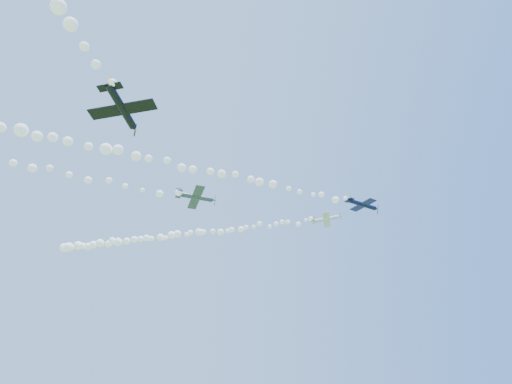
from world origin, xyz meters
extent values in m
cylinder|color=silver|center=(26.62, 10.31, 54.51)|extent=(5.88, 3.40, 1.44)
cone|color=silver|center=(29.66, 9.10, 54.83)|extent=(1.06, 1.06, 0.88)
cone|color=#A41232|center=(30.08, 8.93, 54.88)|extent=(0.42, 0.40, 0.31)
cube|color=black|center=(29.96, 8.97, 54.87)|extent=(0.32, 0.20, 1.92)
cube|color=silver|center=(26.87, 10.22, 54.42)|extent=(4.13, 7.51, 0.78)
cube|color=silver|center=(24.09, 11.31, 54.30)|extent=(1.76, 2.76, 0.34)
cube|color=#A41232|center=(23.96, 11.33, 54.84)|extent=(1.06, 0.47, 1.30)
sphere|color=black|center=(27.37, 9.98, 54.98)|extent=(1.02, 0.96, 0.84)
cylinder|color=#0C0F38|center=(27.86, -6.31, 47.89)|extent=(6.09, 1.45, 1.41)
cone|color=#0C0F38|center=(31.04, -5.77, 47.57)|extent=(0.85, 0.88, 0.88)
cone|color=white|center=(31.48, -5.70, 47.53)|extent=(0.35, 0.31, 0.31)
cube|color=black|center=(31.36, -5.72, 47.54)|extent=(0.33, 0.61, 1.86)
cube|color=#0C0F38|center=(28.08, -6.24, 47.75)|extent=(2.49, 7.33, 2.23)
cube|color=#0C0F38|center=(25.22, -6.77, 48.20)|extent=(1.20, 2.64, 0.84)
cube|color=white|center=(25.22, -6.92, 48.73)|extent=(1.10, 0.54, 1.26)
sphere|color=black|center=(28.74, -6.27, 48.17)|extent=(0.90, 0.98, 0.95)
cylinder|color=#35404E|center=(-4.01, -6.58, 45.38)|extent=(6.29, 1.66, 0.98)
cone|color=#35404E|center=(-0.68, -6.09, 45.44)|extent=(0.84, 0.92, 0.84)
cone|color=navy|center=(-0.22, -6.02, 45.44)|extent=(0.35, 0.33, 0.30)
cube|color=black|center=(-0.34, -6.04, 45.44)|extent=(0.10, 0.19, 1.97)
cube|color=#35404E|center=(-3.75, -6.54, 45.26)|extent=(2.66, 7.81, 0.31)
cube|color=#35404E|center=(-6.78, -6.99, 45.38)|extent=(1.27, 2.79, 0.15)
cube|color=navy|center=(-6.87, -7.01, 45.95)|extent=(1.01, 0.26, 1.26)
sphere|color=black|center=(-3.14, -6.46, 45.79)|extent=(0.86, 0.86, 0.77)
cylinder|color=black|center=(-13.60, -33.22, 38.46)|extent=(2.99, 6.39, 0.96)
cone|color=black|center=(-12.34, -29.96, 38.43)|extent=(1.06, 1.00, 0.87)
cone|color=yellow|center=(-12.16, -29.51, 38.42)|extent=(0.39, 0.41, 0.30)
cube|color=black|center=(-12.21, -29.63, 38.42)|extent=(0.22, 0.15, 2.05)
cube|color=black|center=(-13.50, -32.97, 38.33)|extent=(8.00, 4.39, 0.43)
cube|color=black|center=(-14.66, -35.92, 38.54)|extent=(2.94, 1.87, 0.19)
cube|color=yellow|center=(-14.71, -35.99, 39.13)|extent=(0.50, 1.01, 1.30)
sphere|color=black|center=(-13.29, -32.36, 38.86)|extent=(1.02, 1.02, 0.81)
camera|label=1|loc=(-4.70, -69.68, 2.00)|focal=30.00mm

